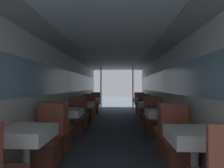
{
  "coord_description": "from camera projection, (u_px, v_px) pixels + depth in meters",
  "views": [
    {
      "loc": [
        0.15,
        -1.24,
        1.28
      ],
      "look_at": [
        -0.06,
        3.16,
        1.33
      ],
      "focal_mm": 28.0,
      "sensor_mm": 36.0,
      "label": 1
    }
  ],
  "objects": [
    {
      "name": "chair_right_far_2",
      "position": [
        145.0,
        113.0,
        6.36
      ],
      "size": [
        0.46,
        0.46,
        0.98
      ],
      "rotation": [
        0.0,
        0.0,
        3.14
      ],
      "color": "brown",
      "rests_on": "ground_plane"
    },
    {
      "name": "chair_right_far_1",
      "position": [
        155.0,
        124.0,
        4.54
      ],
      "size": [
        0.46,
        0.46,
        0.98
      ],
      "rotation": [
        0.0,
        0.0,
        3.14
      ],
      "color": "brown",
      "rests_on": "ground_plane"
    },
    {
      "name": "chair_right_near_2",
      "position": [
        151.0,
        120.0,
        5.15
      ],
      "size": [
        0.46,
        0.46,
        0.98
      ],
      "color": "brown",
      "rests_on": "ground_plane"
    },
    {
      "name": "ceiling_panel",
      "position": [
        115.0,
        53.0,
        5.05
      ],
      "size": [
        2.89,
        10.4,
        0.07
      ],
      "color": "silver",
      "rests_on": "wall_left"
    },
    {
      "name": "support_pole_left_3",
      "position": [
        101.0,
        90.0,
        7.66
      ],
      "size": [
        0.05,
        0.05,
        2.21
      ],
      "color": "silver",
      "rests_on": "ground_plane"
    },
    {
      "name": "dining_table_left_1",
      "position": [
        68.0,
        114.0,
        4.05
      ],
      "size": [
        0.62,
        0.62,
        0.75
      ],
      "color": "#4C4C51",
      "rests_on": "ground_plane"
    },
    {
      "name": "chair_right_near_3",
      "position": [
        143.0,
        111.0,
        6.96
      ],
      "size": [
        0.46,
        0.46,
        0.98
      ],
      "color": "brown",
      "rests_on": "ground_plane"
    },
    {
      "name": "dining_table_left_2",
      "position": [
        84.0,
        105.0,
        5.86
      ],
      "size": [
        0.62,
        0.62,
        0.75
      ],
      "color": "#4C4C51",
      "rests_on": "ground_plane"
    },
    {
      "name": "chair_left_far_1",
      "position": [
        75.0,
        123.0,
        4.64
      ],
      "size": [
        0.46,
        0.46,
        0.98
      ],
      "rotation": [
        0.0,
        0.0,
        3.14
      ],
      "color": "brown",
      "rests_on": "ground_plane"
    },
    {
      "name": "chair_left_far_0",
      "position": [
        46.0,
        147.0,
        2.83
      ],
      "size": [
        0.46,
        0.46,
        0.98
      ],
      "rotation": [
        0.0,
        0.0,
        3.14
      ],
      "color": "brown",
      "rests_on": "ground_plane"
    },
    {
      "name": "dining_table_left_3",
      "position": [
        93.0,
        101.0,
        7.67
      ],
      "size": [
        0.62,
        0.62,
        0.75
      ],
      "color": "#4C4C51",
      "rests_on": "ground_plane"
    },
    {
      "name": "chair_left_near_3",
      "position": [
        91.0,
        111.0,
        7.06
      ],
      "size": [
        0.46,
        0.46,
        0.98
      ],
      "color": "brown",
      "rests_on": "ground_plane"
    },
    {
      "name": "dining_table_right_2",
      "position": [
        148.0,
        106.0,
        5.76
      ],
      "size": [
        0.62,
        0.62,
        0.75
      ],
      "color": "#4C4C51",
      "rests_on": "ground_plane"
    },
    {
      "name": "dining_table_right_1",
      "position": [
        160.0,
        115.0,
        3.95
      ],
      "size": [
        0.62,
        0.62,
        0.75
      ],
      "color": "#4C4C51",
      "rests_on": "ground_plane"
    },
    {
      "name": "chair_left_far_2",
      "position": [
        88.0,
        113.0,
        6.46
      ],
      "size": [
        0.46,
        0.46,
        0.98
      ],
      "rotation": [
        0.0,
        0.0,
        3.14
      ],
      "color": "brown",
      "rests_on": "ground_plane"
    },
    {
      "name": "chair_right_far_3",
      "position": [
        140.0,
        107.0,
        8.17
      ],
      "size": [
        0.46,
        0.46,
        0.98
      ],
      "rotation": [
        0.0,
        0.0,
        3.14
      ],
      "color": "brown",
      "rests_on": "ground_plane"
    },
    {
      "name": "wall_right",
      "position": [
        166.0,
        91.0,
        4.97
      ],
      "size": [
        0.05,
        10.4,
        2.21
      ],
      "color": "silver",
      "rests_on": "ground_plane"
    },
    {
      "name": "chair_left_near_2",
      "position": [
        80.0,
        119.0,
        5.25
      ],
      "size": [
        0.46,
        0.46,
        0.98
      ],
      "color": "brown",
      "rests_on": "ground_plane"
    },
    {
      "name": "chair_right_near_1",
      "position": [
        168.0,
        138.0,
        3.34
      ],
      "size": [
        0.46,
        0.46,
        0.98
      ],
      "color": "brown",
      "rests_on": "ground_plane"
    },
    {
      "name": "dining_table_right_0",
      "position": [
        194.0,
        139.0,
        2.13
      ],
      "size": [
        0.62,
        0.62,
        0.75
      ],
      "color": "#4C4C51",
      "rests_on": "ground_plane"
    },
    {
      "name": "dining_table_left_0",
      "position": [
        26.0,
        137.0,
        2.23
      ],
      "size": [
        0.62,
        0.62,
        0.75
      ],
      "color": "#4C4C51",
      "rests_on": "ground_plane"
    },
    {
      "name": "chair_right_far_0",
      "position": [
        178.0,
        149.0,
        2.73
      ],
      "size": [
        0.46,
        0.46,
        0.98
      ],
      "rotation": [
        0.0,
        0.0,
        3.14
      ],
      "color": "brown",
      "rests_on": "ground_plane"
    },
    {
      "name": "chair_left_near_1",
      "position": [
        59.0,
        136.0,
        3.44
      ],
      "size": [
        0.46,
        0.46,
        0.98
      ],
      "color": "brown",
      "rests_on": "ground_plane"
    },
    {
      "name": "wall_left",
      "position": [
        66.0,
        91.0,
        5.11
      ],
      "size": [
        0.05,
        10.4,
        2.21
      ],
      "color": "silver",
      "rests_on": "ground_plane"
    },
    {
      "name": "chair_left_far_3",
      "position": [
        95.0,
        107.0,
        8.27
      ],
      "size": [
        0.46,
        0.46,
        0.98
      ],
      "rotation": [
        0.0,
        0.0,
        3.14
      ],
      "color": "brown",
      "rests_on": "ground_plane"
    },
    {
      "name": "dining_table_right_3",
      "position": [
        141.0,
        101.0,
        7.57
      ],
      "size": [
        0.62,
        0.62,
        0.75
      ],
      "color": "#4C4C51",
      "rests_on": "ground_plane"
    },
    {
      "name": "support_pole_right_3",
      "position": [
        133.0,
        90.0,
        7.6
      ],
      "size": [
        0.05,
        0.05,
        2.21
      ],
      "color": "silver",
      "rests_on": "ground_plane"
    }
  ]
}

